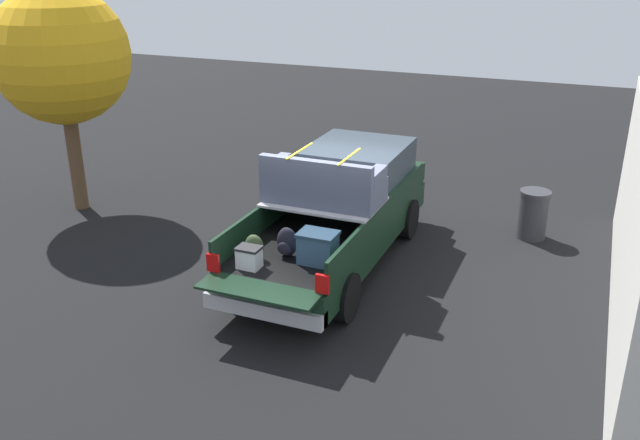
{
  "coord_description": "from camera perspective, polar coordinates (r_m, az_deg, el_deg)",
  "views": [
    {
      "loc": [
        -10.42,
        -4.11,
        5.42
      ],
      "look_at": [
        -0.6,
        0.0,
        1.1
      ],
      "focal_mm": 38.14,
      "sensor_mm": 36.0,
      "label": 1
    }
  ],
  "objects": [
    {
      "name": "ground_plane",
      "position": [
        12.44,
        1.07,
        -3.74
      ],
      "size": [
        40.0,
        40.0,
        0.0
      ],
      "primitive_type": "plane",
      "color": "black"
    },
    {
      "name": "pickup_truck",
      "position": [
        12.37,
        1.74,
        1.03
      ],
      "size": [
        6.05,
        2.06,
        2.23
      ],
      "color": "black",
      "rests_on": "ground_plane"
    },
    {
      "name": "building_facade",
      "position": [
        11.23,
        25.12,
        -0.41
      ],
      "size": [
        8.41,
        0.36,
        3.04
      ],
      "primitive_type": "cube",
      "color": "silver",
      "rests_on": "ground_plane"
    },
    {
      "name": "tree_background",
      "position": [
        15.21,
        -20.9,
        12.71
      ],
      "size": [
        2.82,
        2.82,
        4.74
      ],
      "color": "brown",
      "rests_on": "ground_plane"
    },
    {
      "name": "trash_can",
      "position": [
        14.03,
        17.44,
        0.47
      ],
      "size": [
        0.6,
        0.6,
        0.98
      ],
      "color": "#2D2D33",
      "rests_on": "ground_plane"
    }
  ]
}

